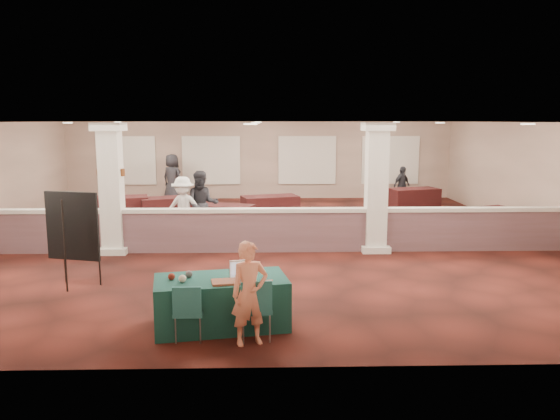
{
  "coord_description": "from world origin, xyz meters",
  "views": [
    {
      "loc": [
        0.27,
        -14.82,
        3.25
      ],
      "look_at": [
        0.61,
        -2.0,
        1.14
      ],
      "focal_mm": 35.0,
      "sensor_mm": 36.0,
      "label": 1
    }
  ],
  "objects_px": {
    "attendee_a": "(202,204)",
    "attendee_c": "(402,186)",
    "far_table_back_center": "(270,207)",
    "woman": "(250,293)",
    "conf_chair_main": "(256,304)",
    "far_table_back_left": "(168,208)",
    "near_table": "(221,302)",
    "attendee_d": "(172,178)",
    "far_table_front_center": "(226,216)",
    "attendee_b": "(183,208)",
    "far_table_front_left": "(118,208)",
    "easel_board": "(73,227)",
    "conf_chair_side": "(188,308)",
    "far_table_back_right": "(413,198)",
    "far_table_front_right": "(484,222)"
  },
  "relations": [
    {
      "from": "attendee_b",
      "to": "attendee_d",
      "type": "bearing_deg",
      "value": 113.9
    },
    {
      "from": "far_table_front_left",
      "to": "far_table_front_center",
      "type": "height_order",
      "value": "far_table_front_left"
    },
    {
      "from": "woman",
      "to": "conf_chair_main",
      "type": "bearing_deg",
      "value": 32.47
    },
    {
      "from": "conf_chair_main",
      "to": "far_table_back_left",
      "type": "distance_m",
      "value": 10.75
    },
    {
      "from": "far_table_back_center",
      "to": "attendee_a",
      "type": "height_order",
      "value": "attendee_a"
    },
    {
      "from": "attendee_a",
      "to": "woman",
      "type": "bearing_deg",
      "value": -85.32
    },
    {
      "from": "woman",
      "to": "far_table_back_right",
      "type": "height_order",
      "value": "woman"
    },
    {
      "from": "far_table_front_right",
      "to": "far_table_front_center",
      "type": "bearing_deg",
      "value": 168.87
    },
    {
      "from": "far_table_front_right",
      "to": "attendee_b",
      "type": "relative_size",
      "value": 1.09
    },
    {
      "from": "conf_chair_side",
      "to": "easel_board",
      "type": "distance_m",
      "value": 3.83
    },
    {
      "from": "conf_chair_main",
      "to": "easel_board",
      "type": "xyz_separation_m",
      "value": [
        -3.59,
        2.74,
        0.64
      ]
    },
    {
      "from": "conf_chair_main",
      "to": "far_table_back_right",
      "type": "distance_m",
      "value": 13.61
    },
    {
      "from": "far_table_back_left",
      "to": "attendee_a",
      "type": "height_order",
      "value": "attendee_a"
    },
    {
      "from": "far_table_back_right",
      "to": "far_table_back_left",
      "type": "bearing_deg",
      "value": -166.76
    },
    {
      "from": "far_table_front_center",
      "to": "attendee_d",
      "type": "relative_size",
      "value": 0.88
    },
    {
      "from": "near_table",
      "to": "conf_chair_main",
      "type": "relative_size",
      "value": 2.17
    },
    {
      "from": "far_table_front_left",
      "to": "attendee_d",
      "type": "distance_m",
      "value": 4.19
    },
    {
      "from": "easel_board",
      "to": "attendee_d",
      "type": "xyz_separation_m",
      "value": [
        0.01,
        11.35,
        -0.24
      ]
    },
    {
      "from": "attendee_b",
      "to": "easel_board",
      "type": "bearing_deg",
      "value": -96.78
    },
    {
      "from": "woman",
      "to": "far_table_front_center",
      "type": "height_order",
      "value": "woman"
    },
    {
      "from": "conf_chair_main",
      "to": "attendee_c",
      "type": "xyz_separation_m",
      "value": [
        5.42,
        13.09,
        0.19
      ]
    },
    {
      "from": "far_table_front_center",
      "to": "far_table_back_right",
      "type": "height_order",
      "value": "far_table_back_right"
    },
    {
      "from": "near_table",
      "to": "attendee_d",
      "type": "xyz_separation_m",
      "value": [
        -3.02,
        13.5,
        0.57
      ]
    },
    {
      "from": "conf_chair_main",
      "to": "far_table_back_left",
      "type": "bearing_deg",
      "value": 99.08
    },
    {
      "from": "conf_chair_side",
      "to": "attendee_c",
      "type": "height_order",
      "value": "attendee_c"
    },
    {
      "from": "far_table_back_left",
      "to": "attendee_b",
      "type": "relative_size",
      "value": 1.03
    },
    {
      "from": "far_table_front_center",
      "to": "attendee_a",
      "type": "xyz_separation_m",
      "value": [
        -0.53,
        -1.57,
        0.6
      ]
    },
    {
      "from": "far_table_front_left",
      "to": "attendee_b",
      "type": "relative_size",
      "value": 1.1
    },
    {
      "from": "near_table",
      "to": "far_table_back_right",
      "type": "bearing_deg",
      "value": 51.94
    },
    {
      "from": "conf_chair_main",
      "to": "far_table_back_center",
      "type": "distance_m",
      "value": 10.39
    },
    {
      "from": "far_table_back_left",
      "to": "attendee_b",
      "type": "height_order",
      "value": "attendee_b"
    },
    {
      "from": "conf_chair_main",
      "to": "attendee_d",
      "type": "bearing_deg",
      "value": 96.54
    },
    {
      "from": "far_table_back_center",
      "to": "attendee_d",
      "type": "relative_size",
      "value": 0.96
    },
    {
      "from": "far_table_back_center",
      "to": "far_table_front_right",
      "type": "bearing_deg",
      "value": -26.15
    },
    {
      "from": "woman",
      "to": "attendee_b",
      "type": "distance_m",
      "value": 7.48
    },
    {
      "from": "far_table_front_left",
      "to": "far_table_front_center",
      "type": "xyz_separation_m",
      "value": [
        3.62,
        -1.23,
        -0.05
      ]
    },
    {
      "from": "conf_chair_main",
      "to": "far_table_front_center",
      "type": "bearing_deg",
      "value": 89.25
    },
    {
      "from": "far_table_back_center",
      "to": "attendee_b",
      "type": "height_order",
      "value": "attendee_b"
    },
    {
      "from": "attendee_a",
      "to": "attendee_c",
      "type": "bearing_deg",
      "value": 32.53
    },
    {
      "from": "woman",
      "to": "conf_chair_side",
      "type": "bearing_deg",
      "value": 152.14
    },
    {
      "from": "easel_board",
      "to": "far_table_front_left",
      "type": "relative_size",
      "value": 0.99
    },
    {
      "from": "far_table_front_left",
      "to": "attendee_b",
      "type": "distance_m",
      "value": 3.99
    },
    {
      "from": "far_table_front_right",
      "to": "attendee_a",
      "type": "bearing_deg",
      "value": -179.28
    },
    {
      "from": "far_table_back_center",
      "to": "woman",
      "type": "bearing_deg",
      "value": -92.08
    },
    {
      "from": "far_table_front_center",
      "to": "attendee_d",
      "type": "distance_m",
      "value": 5.83
    },
    {
      "from": "near_table",
      "to": "far_table_front_center",
      "type": "xyz_separation_m",
      "value": [
        -0.53,
        8.27,
        -0.05
      ]
    },
    {
      "from": "far_table_front_left",
      "to": "attendee_c",
      "type": "xyz_separation_m",
      "value": [
        10.12,
        3.0,
        0.36
      ]
    },
    {
      "from": "far_table_front_right",
      "to": "far_table_back_right",
      "type": "relative_size",
      "value": 1.04
    },
    {
      "from": "conf_chair_side",
      "to": "far_table_front_right",
      "type": "height_order",
      "value": "conf_chair_side"
    },
    {
      "from": "far_table_back_right",
      "to": "attendee_d",
      "type": "bearing_deg",
      "value": 169.45
    }
  ]
}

